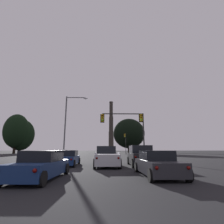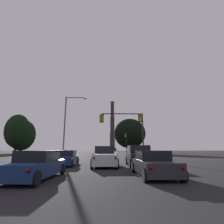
# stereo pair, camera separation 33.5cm
# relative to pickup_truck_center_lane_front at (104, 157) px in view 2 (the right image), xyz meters

# --- Properties ---
(pickup_truck_center_lane_front) EXTENTS (2.37, 5.57, 1.82)m
(pickup_truck_center_lane_front) POSITION_rel_pickup_truck_center_lane_front_xyz_m (0.00, 0.00, 0.00)
(pickup_truck_center_lane_front) COLOR silver
(pickup_truck_center_lane_front) RESTS_ON ground_plane
(sedan_left_lane_second) EXTENTS (2.09, 4.74, 1.43)m
(sedan_left_lane_second) POSITION_rel_pickup_truck_center_lane_front_xyz_m (-3.36, -7.12, -0.14)
(sedan_left_lane_second) COLOR navy
(sedan_left_lane_second) RESTS_ON ground_plane
(sedan_right_lane_second) EXTENTS (2.04, 4.73, 1.43)m
(sedan_right_lane_second) POSITION_rel_pickup_truck_center_lane_front_xyz_m (2.99, -6.20, -0.14)
(sedan_right_lane_second) COLOR #232328
(sedan_right_lane_second) RESTS_ON ground_plane
(suv_right_lane_front) EXTENTS (2.17, 4.93, 1.86)m
(suv_right_lane_front) POSITION_rel_pickup_truck_center_lane_front_xyz_m (3.17, 0.12, 0.09)
(suv_right_lane_front) COLOR black
(suv_right_lane_front) RESTS_ON ground_plane
(sedan_left_lane_front) EXTENTS (2.17, 4.77, 1.43)m
(sedan_left_lane_front) POSITION_rel_pickup_truck_center_lane_front_xyz_m (-3.71, 0.67, -0.14)
(sedan_left_lane_front) COLOR navy
(sedan_left_lane_front) RESTS_ON ground_plane
(traffic_light_overhead_right) EXTENTS (6.36, 0.50, 6.64)m
(traffic_light_overhead_right) POSITION_rel_pickup_truck_center_lane_front_xyz_m (3.18, 8.03, 4.30)
(traffic_light_overhead_right) COLOR black
(traffic_light_overhead_right) RESTS_ON ground_plane
(traffic_light_far_right) EXTENTS (0.78, 0.50, 6.63)m
(traffic_light_far_right) POSITION_rel_pickup_truck_center_lane_front_xyz_m (5.77, 39.69, 3.52)
(traffic_light_far_right) COLOR black
(traffic_light_far_right) RESTS_ON ground_plane
(street_lamp) EXTENTS (3.38, 0.36, 9.62)m
(street_lamp) POSITION_rel_pickup_truck_center_lane_front_xyz_m (-5.87, 9.77, 5.03)
(street_lamp) COLOR #56565B
(street_lamp) RESTS_ON ground_plane
(smokestack) EXTENTS (7.86, 7.86, 49.93)m
(smokestack) POSITION_rel_pickup_truck_center_lane_front_xyz_m (3.45, 157.70, 18.78)
(smokestack) COLOR #2B2722
(smokestack) RESTS_ON ground_plane
(treeline_far_right) EXTENTS (10.51, 9.45, 13.70)m
(treeline_far_right) POSITION_rel_pickup_truck_center_lane_front_xyz_m (-35.06, 55.20, 6.59)
(treeline_far_right) COLOR black
(treeline_far_right) RESTS_ON ground_plane
(treeline_left_mid) EXTENTS (13.23, 11.90, 14.45)m
(treeline_left_mid) POSITION_rel_pickup_truck_center_lane_front_xyz_m (9.09, 57.31, 7.40)
(treeline_left_mid) COLOR black
(treeline_left_mid) RESTS_ON ground_plane
(treeline_center_right) EXTENTS (9.64, 8.68, 15.34)m
(treeline_center_right) POSITION_rel_pickup_truck_center_lane_front_xyz_m (-35.92, 52.90, 7.93)
(treeline_center_right) COLOR black
(treeline_center_right) RESTS_ON ground_plane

